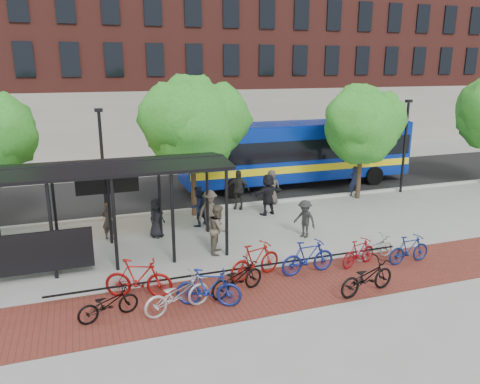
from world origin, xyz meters
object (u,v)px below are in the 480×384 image
object	(u,v)px
tree_c	(363,122)
bike_9	(359,253)
bike_7	(308,257)
pedestrian_9	(305,219)
lamp_post_left	(103,163)
lamp_post_right	(405,144)
bus_shelter	(76,180)
bike_1	(138,278)
pedestrian_4	(238,190)
pedestrian_1	(108,221)
bike_11	(409,249)
pedestrian_2	(198,206)
pedestrian_8	(219,229)
bike_10	(374,248)
bike_2	(177,294)
pedestrian_6	(272,187)
bike_8	(367,277)
bike_3	(209,288)
pedestrian_3	(210,211)
tree_b	(194,121)
bus	(297,150)
pedestrian_0	(156,218)
pedestrian_5	(268,194)
bike_0	(108,304)
bike_4	(237,278)
pedestrian_7	(354,181)
bike_5	(255,261)

from	to	relation	value
tree_c	bike_9	world-z (taller)	tree_c
bike_7	pedestrian_9	distance (m)	3.53
lamp_post_left	lamp_post_right	bearing A→B (deg)	0.00
bus_shelter	bike_1	distance (m)	4.62
pedestrian_4	pedestrian_1	bearing A→B (deg)	-130.54
bike_11	pedestrian_2	size ratio (longest dim) A/B	0.97
bike_11	lamp_post_left	bearing A→B (deg)	47.38
lamp_post_left	bike_9	distance (m)	11.55
lamp_post_left	pedestrian_8	size ratio (longest dim) A/B	2.71
bike_9	bike_10	world-z (taller)	bike_9
bike_2	pedestrian_6	size ratio (longest dim) A/B	1.16
bike_8	bike_7	bearing A→B (deg)	19.46
bus_shelter	bike_3	xyz separation A→B (m)	(3.46, -4.86, -2.41)
bike_8	pedestrian_3	size ratio (longest dim) A/B	1.16
tree_b	pedestrian_3	xyz separation A→B (m)	(0.03, -2.38, -3.56)
pedestrian_8	bus	bearing A→B (deg)	-16.12
bus_shelter	bike_1	size ratio (longest dim) A/B	5.09
bus_shelter	tree_c	world-z (taller)	tree_c
lamp_post_left	pedestrian_3	xyz separation A→B (m)	(4.12, -2.64, -1.85)
bike_9	pedestrian_0	bearing A→B (deg)	33.59
pedestrian_2	bike_2	bearing A→B (deg)	43.01
bike_7	pedestrian_2	xyz separation A→B (m)	(-2.32, 6.04, 0.30)
bike_11	pedestrian_5	size ratio (longest dim) A/B	0.88
bike_0	bike_1	bearing A→B (deg)	-59.62
pedestrian_0	pedestrian_1	xyz separation A→B (m)	(-1.90, 0.35, -0.04)
bus_shelter	bike_10	distance (m)	11.01
pedestrian_3	bike_1	bearing A→B (deg)	-147.82
pedestrian_9	bike_0	bearing A→B (deg)	-91.52
bike_4	pedestrian_6	xyz separation A→B (m)	(4.82, 8.68, 0.37)
tree_c	pedestrian_1	world-z (taller)	tree_c
bus	bike_11	size ratio (longest dim) A/B	7.84
pedestrian_0	pedestrian_7	world-z (taller)	pedestrian_7
bike_8	pedestrian_2	xyz separation A→B (m)	(-3.40, 7.93, 0.36)
bike_0	lamp_post_right	bearing A→B (deg)	-77.29
lamp_post_right	pedestrian_8	size ratio (longest dim) A/B	2.71
pedestrian_5	pedestrian_7	distance (m)	5.91
pedestrian_4	pedestrian_6	bearing A→B (deg)	35.80
pedestrian_1	pedestrian_2	bearing A→B (deg)	-146.93
bike_9	pedestrian_4	world-z (taller)	pedestrian_4
bike_7	pedestrian_6	bearing A→B (deg)	-17.45
bike_9	pedestrian_3	size ratio (longest dim) A/B	0.91
bike_2	bike_5	distance (m)	3.22
tree_b	bike_11	world-z (taller)	tree_b
pedestrian_4	pedestrian_9	distance (m)	4.87
lamp_post_right	bike_8	bearing A→B (deg)	-132.00
bike_3	bus_shelter	bearing A→B (deg)	59.69
bike_2	bike_10	world-z (taller)	bike_2
tree_b	bike_1	distance (m)	9.14
bike_7	pedestrian_8	world-z (taller)	pedestrian_8
bike_1	bike_0	bearing A→B (deg)	156.42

